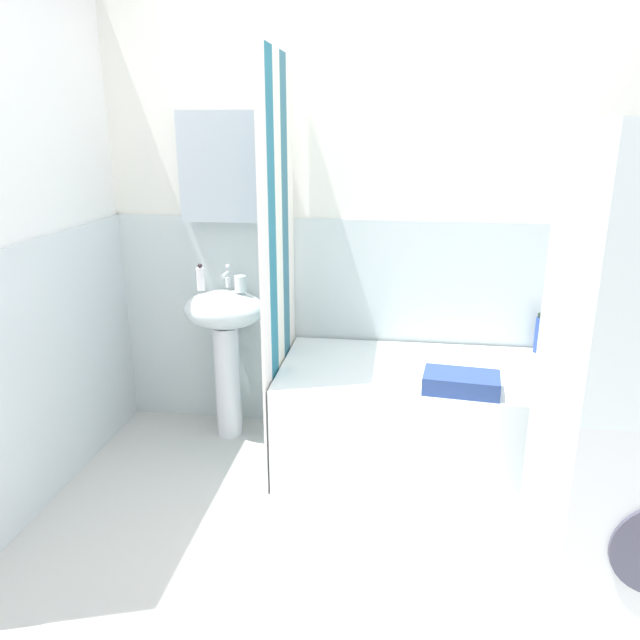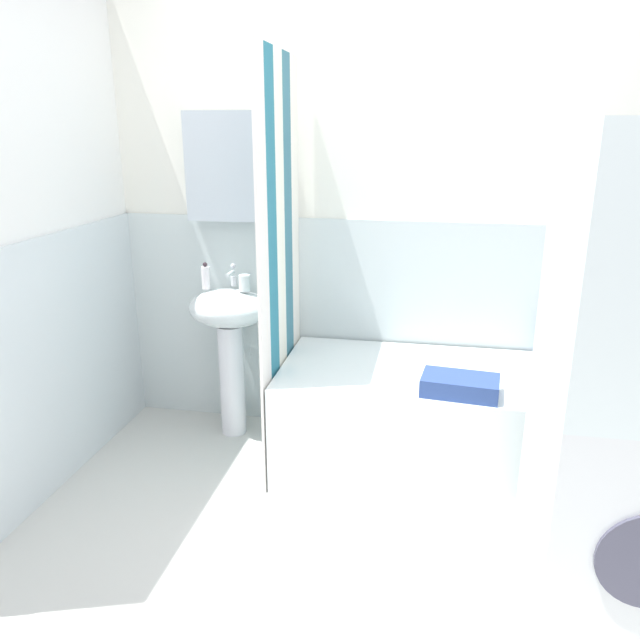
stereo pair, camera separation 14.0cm
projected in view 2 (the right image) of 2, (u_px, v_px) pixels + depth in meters
ground_plane at (367, 578)px, 2.41m from camera, size 4.80×5.60×0.04m
wall_back_tiled at (390, 231)px, 3.25m from camera, size 3.60×0.18×2.40m
wall_left_tiled at (23, 259)px, 2.67m from camera, size 0.07×1.81×2.40m
sink at (230, 330)px, 3.34m from camera, size 0.44×0.34×0.84m
faucet at (232, 275)px, 3.33m from camera, size 0.03×0.12×0.12m
soap_dispenser at (206, 277)px, 3.28m from camera, size 0.04×0.04×0.14m
toothbrush_cup at (244, 283)px, 3.25m from camera, size 0.06×0.06×0.09m
bathtub at (443, 422)px, 3.06m from camera, size 1.61×0.76×0.53m
shower_curtain at (281, 270)px, 2.99m from camera, size 0.01×0.76×2.00m
body_wash_bottle at (588, 344)px, 3.14m from camera, size 0.04×0.04×0.17m
lotion_bottle at (568, 341)px, 3.14m from camera, size 0.05×0.05×0.19m
shampoo_bottle at (545, 337)px, 3.16m from camera, size 0.05×0.05×0.21m
towel_folded at (460, 385)px, 2.72m from camera, size 0.35×0.23×0.08m
washer_dryer_stack at (640, 396)px, 1.96m from camera, size 0.58×0.65×1.69m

